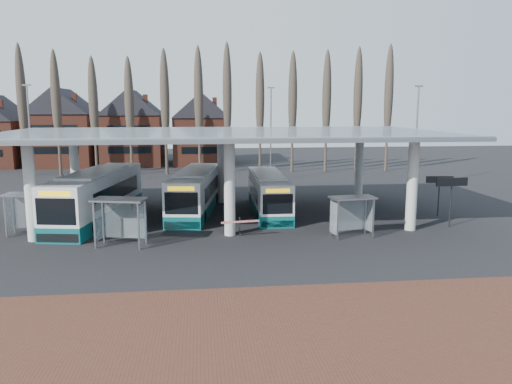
{
  "coord_description": "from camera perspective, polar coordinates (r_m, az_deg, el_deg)",
  "views": [
    {
      "loc": [
        -1.87,
        -28.41,
        8.1
      ],
      "look_at": [
        2.19,
        7.0,
        1.98
      ],
      "focal_mm": 35.0,
      "sensor_mm": 36.0,
      "label": 1
    }
  ],
  "objects": [
    {
      "name": "bus_1",
      "position": [
        38.93,
        -6.92,
        -0.01
      ],
      "size": [
        4.28,
        12.09,
        3.29
      ],
      "rotation": [
        0.0,
        0.0,
        -0.15
      ],
      "color": "silver",
      "rests_on": "ground"
    },
    {
      "name": "shelter_0",
      "position": [
        34.84,
        -24.47,
        -1.31
      ],
      "size": [
        3.0,
        1.67,
        2.68
      ],
      "rotation": [
        0.0,
        0.0,
        -0.08
      ],
      "color": "gray",
      "rests_on": "ground"
    },
    {
      "name": "ground",
      "position": [
        29.6,
        -2.68,
        -6.14
      ],
      "size": [
        140.0,
        140.0,
        0.0
      ],
      "primitive_type": "plane",
      "color": "black",
      "rests_on": "ground"
    },
    {
      "name": "info_sign_0",
      "position": [
        36.11,
        21.46,
        0.67
      ],
      "size": [
        2.27,
        0.27,
        3.37
      ],
      "rotation": [
        0.0,
        0.0,
        0.06
      ],
      "color": "black",
      "rests_on": "ground"
    },
    {
      "name": "bus_0",
      "position": [
        37.6,
        -17.69,
        -0.53
      ],
      "size": [
        4.95,
        13.2,
        3.59
      ],
      "rotation": [
        0.0,
        0.0,
        -0.17
      ],
      "color": "silver",
      "rests_on": "ground"
    },
    {
      "name": "poplar_row",
      "position": [
        61.44,
        -4.87,
        10.34
      ],
      "size": [
        45.1,
        1.1,
        14.5
      ],
      "color": "#473D33",
      "rests_on": "ground"
    },
    {
      "name": "shelter_1",
      "position": [
        30.19,
        -15.19,
        -2.13
      ],
      "size": [
        3.32,
        2.18,
        2.84
      ],
      "rotation": [
        0.0,
        0.0,
        -0.23
      ],
      "color": "gray",
      "rests_on": "ground"
    },
    {
      "name": "lamp_post_a",
      "position": [
        53.0,
        -24.38,
        5.89
      ],
      "size": [
        0.8,
        0.16,
        10.17
      ],
      "color": "slate",
      "rests_on": "ground"
    },
    {
      "name": "lamp_post_c",
      "position": [
        53.19,
        17.86,
        6.3
      ],
      "size": [
        0.8,
        0.16,
        10.17
      ],
      "color": "slate",
      "rests_on": "ground"
    },
    {
      "name": "bus_2",
      "position": [
        38.7,
        1.42,
        -0.19
      ],
      "size": [
        2.6,
        10.95,
        3.03
      ],
      "rotation": [
        0.0,
        0.0,
        -0.02
      ],
      "color": "silver",
      "rests_on": "ground"
    },
    {
      "name": "barrier",
      "position": [
        31.16,
        -1.82,
        -3.55
      ],
      "size": [
        2.4,
        0.83,
        1.21
      ],
      "rotation": [
        0.0,
        0.0,
        0.16
      ],
      "color": "black",
      "rests_on": "ground"
    },
    {
      "name": "lamp_post_b",
      "position": [
        55.05,
        1.7,
        6.86
      ],
      "size": [
        0.8,
        0.16,
        10.17
      ],
      "color": "slate",
      "rests_on": "ground"
    },
    {
      "name": "shelter_2",
      "position": [
        31.75,
        10.84,
        -1.74
      ],
      "size": [
        2.93,
        1.74,
        2.57
      ],
      "rotation": [
        0.0,
        0.0,
        0.13
      ],
      "color": "gray",
      "rests_on": "ground"
    },
    {
      "name": "brick_strip",
      "position": [
        18.39,
        -0.04,
        -16.33
      ],
      "size": [
        70.0,
        10.0,
        0.03
      ],
      "primitive_type": "cube",
      "color": "#502D20",
      "rests_on": "ground"
    },
    {
      "name": "townhouse_row",
      "position": [
        73.76,
        -17.54,
        7.62
      ],
      "size": [
        36.8,
        10.3,
        12.25
      ],
      "color": "brown",
      "rests_on": "ground"
    },
    {
      "name": "station_canopy",
      "position": [
        36.54,
        -3.61,
        5.93
      ],
      "size": [
        32.0,
        16.0,
        6.34
      ],
      "color": "silver",
      "rests_on": "ground"
    },
    {
      "name": "info_sign_1",
      "position": [
        39.47,
        20.24,
        1.02
      ],
      "size": [
        2.02,
        0.32,
        3.01
      ],
      "rotation": [
        0.0,
        0.0,
        -0.1
      ],
      "color": "black",
      "rests_on": "ground"
    }
  ]
}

